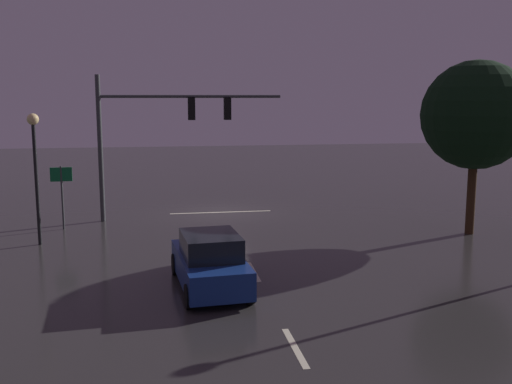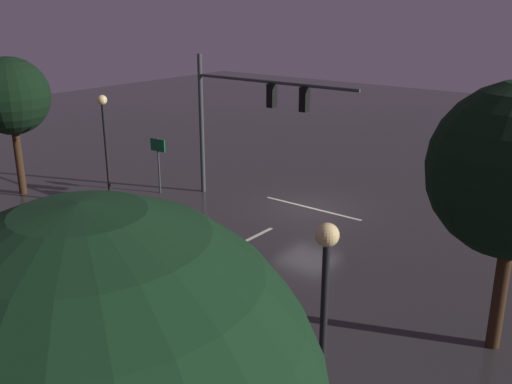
% 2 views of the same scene
% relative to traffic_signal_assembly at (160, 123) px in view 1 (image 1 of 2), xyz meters
% --- Properties ---
extents(ground_plane, '(80.00, 80.00, 0.00)m').
position_rel_traffic_signal_assembly_xyz_m(ground_plane, '(-2.87, -1.01, -4.47)').
color(ground_plane, '#2D2B2B').
extents(traffic_signal_assembly, '(8.38, 0.47, 6.63)m').
position_rel_traffic_signal_assembly_xyz_m(traffic_signal_assembly, '(0.00, 0.00, 0.00)').
color(traffic_signal_assembly, '#383A3D').
rests_on(traffic_signal_assembly, ground_plane).
extents(lane_dash_far, '(0.16, 2.20, 0.01)m').
position_rel_traffic_signal_assembly_xyz_m(lane_dash_far, '(-2.87, 2.99, -4.47)').
color(lane_dash_far, beige).
rests_on(lane_dash_far, ground_plane).
extents(lane_dash_mid, '(0.16, 2.20, 0.01)m').
position_rel_traffic_signal_assembly_xyz_m(lane_dash_mid, '(-2.87, 8.99, -4.47)').
color(lane_dash_mid, beige).
rests_on(lane_dash_mid, ground_plane).
extents(lane_dash_near, '(0.16, 2.20, 0.01)m').
position_rel_traffic_signal_assembly_xyz_m(lane_dash_near, '(-2.87, 14.99, -4.47)').
color(lane_dash_near, beige).
rests_on(lane_dash_near, ground_plane).
extents(stop_bar, '(5.00, 0.16, 0.01)m').
position_rel_traffic_signal_assembly_xyz_m(stop_bar, '(-2.87, -1.19, -4.47)').
color(stop_bar, beige).
rests_on(stop_bar, ground_plane).
extents(car_approaching, '(2.22, 4.48, 1.70)m').
position_rel_traffic_signal_assembly_xyz_m(car_approaching, '(-1.33, 10.44, -3.67)').
color(car_approaching, navy).
rests_on(car_approaching, ground_plane).
extents(street_lamp_right_kerb, '(0.44, 0.44, 5.05)m').
position_rel_traffic_signal_assembly_xyz_m(street_lamp_right_kerb, '(4.72, 4.09, -0.94)').
color(street_lamp_right_kerb, black).
rests_on(street_lamp_right_kerb, ground_plane).
extents(route_sign, '(0.90, 0.11, 2.74)m').
position_rel_traffic_signal_assembly_xyz_m(route_sign, '(4.22, 1.48, -2.49)').
color(route_sign, '#383A3D').
rests_on(route_sign, ground_plane).
extents(tree_left_far, '(4.42, 4.42, 7.14)m').
position_rel_traffic_signal_assembly_xyz_m(tree_left_far, '(-12.64, 5.08, 0.44)').
color(tree_left_far, '#382314').
rests_on(tree_left_far, ground_plane).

